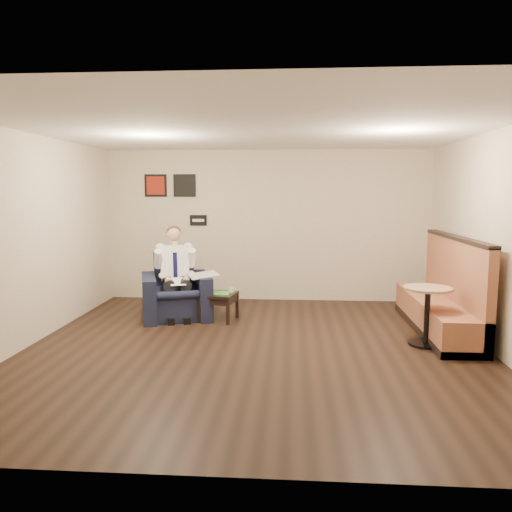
# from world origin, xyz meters

# --- Properties ---
(ground) EXTENTS (6.00, 6.00, 0.00)m
(ground) POSITION_xyz_m (0.00, 0.00, 0.00)
(ground) COLOR black
(ground) RESTS_ON ground
(wall_back) EXTENTS (6.00, 0.02, 2.80)m
(wall_back) POSITION_xyz_m (0.00, 3.00, 1.40)
(wall_back) COLOR beige
(wall_back) RESTS_ON ground
(wall_front) EXTENTS (6.00, 0.02, 2.80)m
(wall_front) POSITION_xyz_m (0.00, -3.00, 1.40)
(wall_front) COLOR beige
(wall_front) RESTS_ON ground
(wall_left) EXTENTS (0.02, 6.00, 2.80)m
(wall_left) POSITION_xyz_m (-3.00, 0.00, 1.40)
(wall_left) COLOR beige
(wall_left) RESTS_ON ground
(wall_right) EXTENTS (0.02, 6.00, 2.80)m
(wall_right) POSITION_xyz_m (3.00, 0.00, 1.40)
(wall_right) COLOR beige
(wall_right) RESTS_ON ground
(ceiling) EXTENTS (6.00, 6.00, 0.02)m
(ceiling) POSITION_xyz_m (0.00, 0.00, 2.80)
(ceiling) COLOR white
(ceiling) RESTS_ON wall_back
(seating_sign) EXTENTS (0.32, 0.02, 0.20)m
(seating_sign) POSITION_xyz_m (-1.30, 2.98, 1.50)
(seating_sign) COLOR black
(seating_sign) RESTS_ON wall_back
(art_print_left) EXTENTS (0.42, 0.03, 0.42)m
(art_print_left) POSITION_xyz_m (-2.10, 2.98, 2.15)
(art_print_left) COLOR maroon
(art_print_left) RESTS_ON wall_back
(art_print_right) EXTENTS (0.42, 0.03, 0.42)m
(art_print_right) POSITION_xyz_m (-1.55, 2.98, 2.15)
(art_print_right) COLOR black
(art_print_right) RESTS_ON wall_back
(armchair) EXTENTS (1.34, 1.34, 1.03)m
(armchair) POSITION_xyz_m (-1.40, 1.52, 0.51)
(armchair) COLOR black
(armchair) RESTS_ON ground
(seated_man) EXTENTS (0.94, 1.16, 1.41)m
(seated_man) POSITION_xyz_m (-1.36, 1.40, 0.71)
(seated_man) COLOR white
(seated_man) RESTS_ON armchair
(lap_papers) EXTENTS (0.34, 0.40, 0.01)m
(lap_papers) POSITION_xyz_m (-1.33, 1.29, 0.63)
(lap_papers) COLOR white
(lap_papers) RESTS_ON seated_man
(newspaper) EXTENTS (0.62, 0.68, 0.01)m
(newspaper) POSITION_xyz_m (-0.96, 1.55, 0.70)
(newspaper) COLOR silver
(newspaper) RESTS_ON armchair
(side_table) EXTENTS (0.63, 0.63, 0.44)m
(side_table) POSITION_xyz_m (-0.69, 1.39, 0.22)
(side_table) COLOR black
(side_table) RESTS_ON ground
(green_folder) EXTENTS (0.45, 0.33, 0.01)m
(green_folder) POSITION_xyz_m (-0.73, 1.38, 0.44)
(green_folder) COLOR #32D72B
(green_folder) RESTS_ON side_table
(coffee_mug) EXTENTS (0.09, 0.09, 0.09)m
(coffee_mug) POSITION_xyz_m (-0.50, 1.47, 0.48)
(coffee_mug) COLOR white
(coffee_mug) RESTS_ON side_table
(smartphone) EXTENTS (0.15, 0.11, 0.01)m
(smartphone) POSITION_xyz_m (-0.62, 1.53, 0.44)
(smartphone) COLOR black
(smartphone) RESTS_ON side_table
(banquette) EXTENTS (0.64, 2.68, 1.37)m
(banquette) POSITION_xyz_m (2.59, 1.02, 0.69)
(banquette) COLOR #9C593C
(banquette) RESTS_ON ground
(cafe_table) EXTENTS (0.72, 0.72, 0.78)m
(cafe_table) POSITION_xyz_m (2.26, 0.30, 0.39)
(cafe_table) COLOR tan
(cafe_table) RESTS_ON ground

